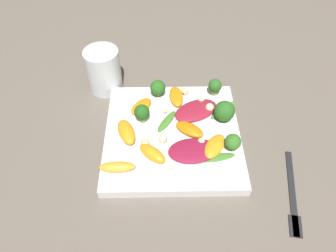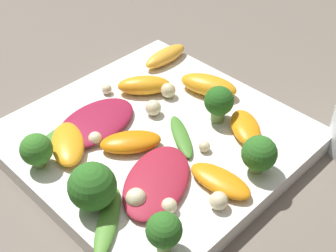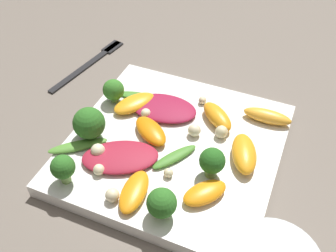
{
  "view_description": "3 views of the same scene",
  "coord_description": "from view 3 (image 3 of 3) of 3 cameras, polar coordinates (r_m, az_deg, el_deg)",
  "views": [
    {
      "loc": [
        -0.02,
        -0.44,
        0.54
      ],
      "look_at": [
        -0.01,
        0.01,
        0.03
      ],
      "focal_mm": 35.0,
      "sensor_mm": 36.0,
      "label": 1
    },
    {
      "loc": [
        0.26,
        0.28,
        0.35
      ],
      "look_at": [
        -0.01,
        0.01,
        0.03
      ],
      "focal_mm": 50.0,
      "sensor_mm": 36.0,
      "label": 2
    },
    {
      "loc": [
        -0.13,
        0.34,
        0.41
      ],
      "look_at": [
        0.01,
        -0.01,
        0.04
      ],
      "focal_mm": 42.0,
      "sensor_mm": 36.0,
      "label": 3
    }
  ],
  "objects": [
    {
      "name": "orange_segment_3",
      "position": [
        0.58,
        -4.89,
        3.31
      ],
      "size": [
        0.06,
        0.07,
        0.02
      ],
      "color": "orange",
      "rests_on": "plate"
    },
    {
      "name": "plate",
      "position": [
        0.54,
        0.9,
        -3.15
      ],
      "size": [
        0.28,
        0.28,
        0.02
      ],
      "color": "white",
      "rests_on": "ground_plane"
    },
    {
      "name": "radicchio_leaf_0",
      "position": [
        0.51,
        -6.95,
        -4.48
      ],
      "size": [
        0.11,
        0.1,
        0.01
      ],
      "color": "maroon",
      "rests_on": "plate"
    },
    {
      "name": "arugula_sprig_2",
      "position": [
        0.54,
        -12.96,
        -2.81
      ],
      "size": [
        0.07,
        0.06,
        0.01
      ],
      "color": "#518E33",
      "rests_on": "plate"
    },
    {
      "name": "macadamia_nut_1",
      "position": [
        0.54,
        7.77,
        -0.85
      ],
      "size": [
        0.02,
        0.02,
        0.02
      ],
      "color": "beige",
      "rests_on": "plate"
    },
    {
      "name": "macadamia_nut_6",
      "position": [
        0.49,
        0.06,
        -6.81
      ],
      "size": [
        0.01,
        0.01,
        0.01
      ],
      "color": "beige",
      "rests_on": "plate"
    },
    {
      "name": "macadamia_nut_2",
      "position": [
        0.5,
        -10.0,
        -6.27
      ],
      "size": [
        0.01,
        0.01,
        0.01
      ],
      "color": "beige",
      "rests_on": "plate"
    },
    {
      "name": "ground_plane",
      "position": [
        0.55,
        0.89,
        -3.88
      ],
      "size": [
        2.4,
        2.4,
        0.0
      ],
      "primitive_type": "plane",
      "color": "#6B6056"
    },
    {
      "name": "broccoli_floret_1",
      "position": [
        0.53,
        -11.39,
        0.37
      ],
      "size": [
        0.04,
        0.04,
        0.05
      ],
      "color": "#84AD5B",
      "rests_on": "plate"
    },
    {
      "name": "broccoli_floret_3",
      "position": [
        0.49,
        -14.99,
        -5.88
      ],
      "size": [
        0.03,
        0.03,
        0.04
      ],
      "color": "#84AD5B",
      "rests_on": "plate"
    },
    {
      "name": "macadamia_nut_7",
      "position": [
        0.47,
        -8.08,
        -9.9
      ],
      "size": [
        0.02,
        0.02,
        0.02
      ],
      "color": "beige",
      "rests_on": "plate"
    },
    {
      "name": "radicchio_leaf_1",
      "position": [
        0.58,
        -0.66,
        2.62
      ],
      "size": [
        0.1,
        0.07,
        0.01
      ],
      "color": "maroon",
      "rests_on": "plate"
    },
    {
      "name": "orange_segment_4",
      "position": [
        0.51,
        10.98,
        -3.94
      ],
      "size": [
        0.05,
        0.08,
        0.02
      ],
      "color": "orange",
      "rests_on": "plate"
    },
    {
      "name": "macadamia_nut_5",
      "position": [
        0.57,
        -3.23,
        1.84
      ],
      "size": [
        0.01,
        0.01,
        0.01
      ],
      "color": "beige",
      "rests_on": "plate"
    },
    {
      "name": "macadamia_nut_0",
      "position": [
        0.59,
        5.04,
        3.75
      ],
      "size": [
        0.01,
        0.01,
        0.01
      ],
      "color": "beige",
      "rests_on": "plate"
    },
    {
      "name": "orange_segment_2",
      "position": [
        0.56,
        7.16,
        1.4
      ],
      "size": [
        0.06,
        0.06,
        0.02
      ],
      "color": "orange",
      "rests_on": "plate"
    },
    {
      "name": "broccoli_floret_0",
      "position": [
        0.44,
        -0.92,
        -11.16
      ],
      "size": [
        0.03,
        0.03,
        0.04
      ],
      "color": "#7A9E51",
      "rests_on": "plate"
    },
    {
      "name": "macadamia_nut_3",
      "position": [
        0.54,
        3.85,
        -0.62
      ],
      "size": [
        0.02,
        0.02,
        0.02
      ],
      "color": "beige",
      "rests_on": "plate"
    },
    {
      "name": "broccoli_floret_4",
      "position": [
        0.48,
        6.42,
        -5.17
      ],
      "size": [
        0.03,
        0.03,
        0.04
      ],
      "color": "#7A9E51",
      "rests_on": "plate"
    },
    {
      "name": "macadamia_nut_4",
      "position": [
        0.52,
        -10.13,
        -3.55
      ],
      "size": [
        0.02,
        0.02,
        0.02
      ],
      "color": "beige",
      "rests_on": "plate"
    },
    {
      "name": "orange_segment_5",
      "position": [
        0.47,
        5.35,
        -9.63
      ],
      "size": [
        0.06,
        0.06,
        0.02
      ],
      "color": "orange",
      "rests_on": "plate"
    },
    {
      "name": "orange_segment_1",
      "position": [
        0.47,
        -4.93,
        -9.46
      ],
      "size": [
        0.04,
        0.07,
        0.01
      ],
      "color": "orange",
      "rests_on": "plate"
    },
    {
      "name": "orange_segment_6",
      "position": [
        0.54,
        -2.7,
        -0.98
      ],
      "size": [
        0.07,
        0.06,
        0.02
      ],
      "color": "orange",
      "rests_on": "plate"
    },
    {
      "name": "arugula_sprig_1",
      "position": [
        0.51,
        0.96,
        -4.49
      ],
      "size": [
        0.05,
        0.07,
        0.01
      ],
      "color": "#47842D",
      "rests_on": "plate"
    },
    {
      "name": "broccoli_floret_2",
      "position": [
        0.59,
        -7.91,
        5.17
      ],
      "size": [
        0.03,
        0.03,
        0.04
      ],
      "color": "#7A9E51",
      "rests_on": "plate"
    },
    {
      "name": "fork",
      "position": [
        0.73,
        -10.57,
        9.54
      ],
      "size": [
        0.05,
        0.18,
        0.01
      ],
      "color": "#262628",
      "rests_on": "ground_plane"
    },
    {
      "name": "orange_segment_0",
      "position": [
        0.57,
        14.22,
        1.38
      ],
      "size": [
        0.07,
        0.02,
        0.02
      ],
      "color": "#FCAD33",
      "rests_on": "plate"
    },
    {
      "name": "arugula_sprig_0",
      "position": [
        0.6,
        -4.07,
        4.34
      ],
      "size": [
        0.07,
        0.03,
        0.0
      ],
      "color": "#47842D",
      "rests_on": "plate"
    }
  ]
}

